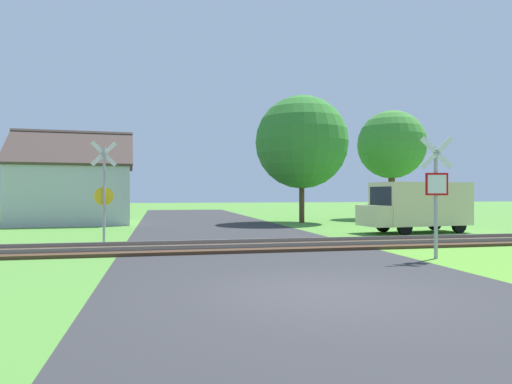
% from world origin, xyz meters
% --- Properties ---
extents(ground_plane, '(160.00, 160.00, 0.00)m').
position_xyz_m(ground_plane, '(0.00, 0.00, 0.00)').
color(ground_plane, '#4C8433').
extents(road_asphalt, '(7.81, 80.00, 0.01)m').
position_xyz_m(road_asphalt, '(0.00, 2.00, 0.00)').
color(road_asphalt, '#2D2D30').
rests_on(road_asphalt, ground).
extents(rail_track, '(60.00, 2.60, 0.22)m').
position_xyz_m(rail_track, '(0.00, 6.72, 0.06)').
color(rail_track, '#422D1E').
rests_on(rail_track, ground).
extents(stop_sign_near, '(0.86, 0.22, 3.27)m').
position_xyz_m(stop_sign_near, '(4.49, 3.33, 1.86)').
color(stop_sign_near, '#9E9EA5').
rests_on(stop_sign_near, ground).
extents(crossing_sign_far, '(0.86, 0.24, 3.56)m').
position_xyz_m(crossing_sign_far, '(-4.61, 8.83, 1.95)').
color(crossing_sign_far, '#9E9EA5').
rests_on(crossing_sign_far, ground).
extents(house, '(6.95, 6.16, 5.41)m').
position_xyz_m(house, '(-7.60, 20.46, 1.86)').
color(house, '#B7B7BC').
rests_on(house, ground).
extents(tree_right, '(5.60, 5.60, 7.65)m').
position_xyz_m(tree_right, '(5.67, 18.71, 4.84)').
color(tree_right, '#513823').
rests_on(tree_right, ground).
extents(tree_far, '(4.78, 4.78, 7.59)m').
position_xyz_m(tree_far, '(13.27, 21.78, 5.18)').
color(tree_far, '#513823').
rests_on(tree_far, ground).
extents(mail_truck, '(5.08, 2.41, 2.24)m').
position_xyz_m(mail_truck, '(8.54, 10.83, 1.24)').
color(mail_truck, beige).
rests_on(mail_truck, ground).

